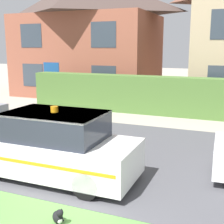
{
  "coord_description": "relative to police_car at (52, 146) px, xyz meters",
  "views": [
    {
      "loc": [
        2.53,
        -3.44,
        2.98
      ],
      "look_at": [
        -0.94,
        5.02,
        1.05
      ],
      "focal_mm": 50.0,
      "sensor_mm": 36.0,
      "label": 1
    }
  ],
  "objects": [
    {
      "name": "road_strip",
      "position": [
        1.31,
        2.16,
        -0.74
      ],
      "size": [
        28.0,
        6.43,
        0.01
      ],
      "primitive_type": "cube",
      "color": "#4C4C51",
      "rests_on": "ground"
    },
    {
      "name": "cat",
      "position": [
        1.15,
        -1.64,
        -0.62
      ],
      "size": [
        0.3,
        0.34,
        0.31
      ],
      "rotation": [
        0.0,
        0.0,
        5.66
      ],
      "color": "black",
      "rests_on": "ground"
    },
    {
      "name": "garden_hedge",
      "position": [
        -0.03,
        7.66,
        0.1
      ],
      "size": [
        11.22,
        0.84,
        1.69
      ],
      "primitive_type": "cube",
      "color": "#4C7233",
      "rests_on": "ground"
    },
    {
      "name": "house_left",
      "position": [
        -5.0,
        11.92,
        2.93
      ],
      "size": [
        8.5,
        5.74,
        7.2
      ],
      "color": "#93513D",
      "rests_on": "ground"
    },
    {
      "name": "police_car",
      "position": [
        0.0,
        0.0,
        0.0
      ],
      "size": [
        4.01,
        1.61,
        1.67
      ],
      "rotation": [
        0.0,
        0.0,
        3.15
      ],
      "color": "black",
      "rests_on": "road_strip"
    }
  ]
}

